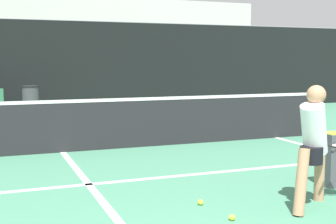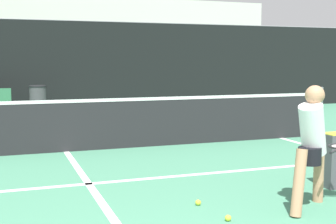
# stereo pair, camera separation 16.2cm
# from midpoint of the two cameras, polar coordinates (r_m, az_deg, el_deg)

# --- Properties ---
(court_service_line) EXTENTS (8.25, 0.10, 0.01)m
(court_service_line) POSITION_cam_midpoint_polar(r_m,az_deg,el_deg) (6.41, -10.37, -8.66)
(court_service_line) COLOR white
(court_service_line) RESTS_ON ground
(court_center_mark) EXTENTS (0.10, 5.85, 0.01)m
(court_center_mark) POSITION_cam_midpoint_polar(r_m,az_deg,el_deg) (5.87, -9.32, -10.07)
(court_center_mark) COLOR white
(court_center_mark) RESTS_ON ground
(net) EXTENTS (11.09, 0.09, 1.07)m
(net) POSITION_cam_midpoint_polar(r_m,az_deg,el_deg) (8.60, -13.31, -1.46)
(net) COLOR slate
(net) RESTS_ON ground
(fence_back) EXTENTS (24.00, 0.06, 2.88)m
(fence_back) POSITION_cam_midpoint_polar(r_m,az_deg,el_deg) (14.76, -16.66, 5.22)
(fence_back) COLOR black
(fence_back) RESTS_ON ground
(player_practicing) EXTENTS (1.17, 0.63, 1.38)m
(player_practicing) POSITION_cam_midpoint_polar(r_m,az_deg,el_deg) (5.47, 16.58, -3.35)
(player_practicing) COLOR tan
(player_practicing) RESTS_ON ground
(tennis_ball_scattered_0) EXTENTS (0.07, 0.07, 0.07)m
(tennis_ball_scattered_0) POSITION_cam_midpoint_polar(r_m,az_deg,el_deg) (4.99, 6.86, -12.65)
(tennis_ball_scattered_0) COLOR #D1E033
(tennis_ball_scattered_0) RESTS_ON ground
(tennis_ball_scattered_2) EXTENTS (0.07, 0.07, 0.07)m
(tennis_ball_scattered_2) POSITION_cam_midpoint_polar(r_m,az_deg,el_deg) (5.46, 3.13, -10.94)
(tennis_ball_scattered_2) COLOR #D1E033
(tennis_ball_scattered_2) RESTS_ON ground
(ball_hopper) EXTENTS (0.28, 0.28, 0.71)m
(ball_hopper) POSITION_cam_midpoint_polar(r_m,az_deg,el_deg) (6.52, 18.74, -5.33)
(ball_hopper) COLOR #4C4C51
(ball_hopper) RESTS_ON ground
(trash_bin) EXTENTS (0.48, 0.48, 0.94)m
(trash_bin) POSITION_cam_midpoint_polar(r_m,az_deg,el_deg) (13.78, -16.71, 1.16)
(trash_bin) COLOR #3F3F42
(trash_bin) RESTS_ON ground
(parked_car) EXTENTS (1.83, 4.02, 1.53)m
(parked_car) POSITION_cam_midpoint_polar(r_m,az_deg,el_deg) (18.11, -14.61, 2.95)
(parked_car) COLOR maroon
(parked_car) RESTS_ON ground
(building_far) EXTENTS (36.00, 2.40, 6.01)m
(building_far) POSITION_cam_midpoint_polar(r_m,az_deg,el_deg) (33.46, -19.18, 8.31)
(building_far) COLOR beige
(building_far) RESTS_ON ground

